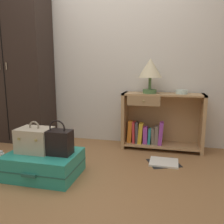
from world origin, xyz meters
name	(u,v)px	position (x,y,z in m)	size (l,w,h in m)	color
ground_plane	(70,190)	(0.00, 0.00, 0.00)	(9.00, 9.00, 0.00)	olive
back_wall	(112,48)	(0.00, 1.50, 1.30)	(6.40, 0.10, 2.60)	beige
wardrobe	(14,66)	(-1.33, 1.20, 1.06)	(1.00, 0.47, 2.12)	black
bookshelf	(158,122)	(0.67, 1.28, 0.35)	(1.01, 0.33, 0.72)	tan
table_lamp	(150,70)	(0.56, 1.24, 1.01)	(0.29, 0.29, 0.43)	#4C7542
bowl	(182,92)	(0.94, 1.26, 0.75)	(0.15, 0.15, 0.05)	silver
suitcase_large	(44,164)	(-0.36, 0.21, 0.12)	(0.68, 0.52, 0.23)	teal
train_case	(35,140)	(-0.45, 0.23, 0.35)	(0.32, 0.25, 0.30)	#B7A88E
handbag	(58,142)	(-0.21, 0.21, 0.35)	(0.27, 0.16, 0.33)	black
bottle	(2,162)	(-0.83, 0.19, 0.10)	(0.06, 0.06, 0.21)	white
open_book_on_floor	(164,162)	(0.77, 0.79, 0.01)	(0.41, 0.38, 0.02)	white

